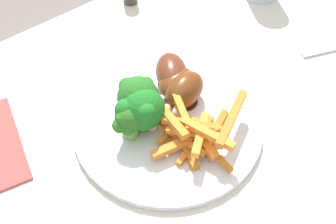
% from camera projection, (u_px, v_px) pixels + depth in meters
% --- Properties ---
extents(dining_table, '(1.01, 0.69, 0.70)m').
position_uv_depth(dining_table, '(186.00, 143.00, 0.71)').
color(dining_table, silver).
rests_on(dining_table, ground_plane).
extents(dinner_plate, '(0.29, 0.29, 0.01)m').
position_uv_depth(dinner_plate, '(168.00, 123.00, 0.59)').
color(dinner_plate, white).
rests_on(dinner_plate, dining_table).
extents(broccoli_floret_front, '(0.05, 0.04, 0.06)m').
position_uv_depth(broccoli_floret_front, '(129.00, 121.00, 0.53)').
color(broccoli_floret_front, '#83BE57').
rests_on(broccoli_floret_front, dinner_plate).
extents(broccoli_floret_middle, '(0.07, 0.07, 0.08)m').
position_uv_depth(broccoli_floret_middle, '(140.00, 109.00, 0.54)').
color(broccoli_floret_middle, '#7AA94D').
rests_on(broccoli_floret_middle, dinner_plate).
extents(broccoli_floret_back, '(0.07, 0.07, 0.08)m').
position_uv_depth(broccoli_floret_back, '(139.00, 97.00, 0.55)').
color(broccoli_floret_back, '#90BB49').
rests_on(broccoli_floret_back, dinner_plate).
extents(carrot_fries_pile, '(0.17, 0.17, 0.05)m').
position_uv_depth(carrot_fries_pile, '(195.00, 131.00, 0.54)').
color(carrot_fries_pile, orange).
rests_on(carrot_fries_pile, dinner_plate).
extents(chicken_drumstick_near, '(0.10, 0.13, 0.05)m').
position_uv_depth(chicken_drumstick_near, '(172.00, 75.00, 0.62)').
color(chicken_drumstick_near, '#4C1D12').
rests_on(chicken_drumstick_near, dinner_plate).
extents(chicken_drumstick_far, '(0.13, 0.06, 0.05)m').
position_uv_depth(chicken_drumstick_far, '(183.00, 92.00, 0.59)').
color(chicken_drumstick_far, '#4B210C').
rests_on(chicken_drumstick_far, dinner_plate).
extents(chicken_drumstick_extra, '(0.13, 0.07, 0.04)m').
position_uv_depth(chicken_drumstick_extra, '(175.00, 85.00, 0.60)').
color(chicken_drumstick_extra, '#51210F').
rests_on(chicken_drumstick_extra, dinner_plate).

